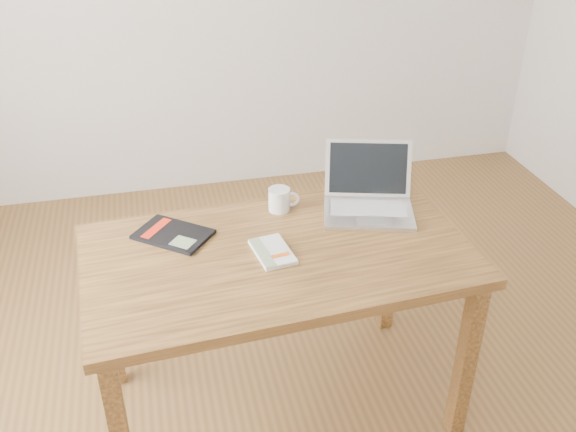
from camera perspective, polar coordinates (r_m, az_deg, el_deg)
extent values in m
plane|color=brown|center=(2.75, 2.43, -15.92)|extent=(4.00, 4.00, 0.00)
cube|color=brown|center=(2.26, -0.89, -3.53)|extent=(1.39, 0.86, 0.04)
cube|color=brown|center=(2.48, 15.53, -12.32)|extent=(0.06, 0.06, 0.71)
cube|color=brown|center=(2.68, -15.68, -8.45)|extent=(0.06, 0.06, 0.71)
cube|color=brown|center=(2.91, 9.04, -4.13)|extent=(0.06, 0.06, 0.71)
cube|color=silver|center=(2.23, -1.38, -3.21)|extent=(0.14, 0.21, 0.01)
cube|color=white|center=(2.23, -1.38, -3.19)|extent=(0.14, 0.20, 0.02)
cube|color=gray|center=(2.21, -2.31, -3.21)|extent=(0.07, 0.19, 0.00)
cube|color=#D54F0F|center=(2.19, -0.66, -3.50)|extent=(0.07, 0.03, 0.00)
cube|color=black|center=(2.36, -10.18, -1.61)|extent=(0.31, 0.30, 0.01)
cube|color=red|center=(2.39, -11.63, -1.06)|extent=(0.12, 0.14, 0.00)
cube|color=#829864|center=(2.30, -9.33, -2.31)|extent=(0.10, 0.10, 0.00)
cube|color=silver|center=(2.47, 7.19, 0.25)|extent=(0.39, 0.32, 0.02)
cube|color=silver|center=(2.49, 7.16, 0.75)|extent=(0.31, 0.20, 0.00)
cube|color=#BCBCC1|center=(2.40, 7.30, -0.42)|extent=(0.11, 0.08, 0.00)
cube|color=silver|center=(2.55, 7.13, 4.23)|extent=(0.35, 0.18, 0.21)
cube|color=black|center=(2.55, 7.14, 4.22)|extent=(0.31, 0.16, 0.19)
cylinder|color=white|center=(2.47, -0.79, 1.47)|extent=(0.08, 0.08, 0.09)
cylinder|color=black|center=(2.45, -0.80, 2.31)|extent=(0.07, 0.07, 0.01)
torus|color=white|center=(2.47, 0.33, 1.50)|extent=(0.06, 0.02, 0.06)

